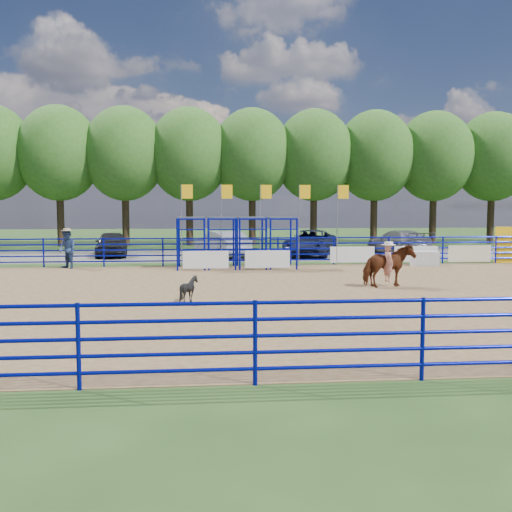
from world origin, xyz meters
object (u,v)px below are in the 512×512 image
(announcer_table, at_px, (424,258))
(calf, at_px, (189,289))
(car_c, at_px, (311,243))
(horse_and_rider, at_px, (388,264))
(car_b, at_px, (222,244))
(spectator_cowboy, at_px, (67,249))
(car_d, at_px, (398,242))
(car_a, at_px, (112,244))

(announcer_table, xyz_separation_m, calf, (-11.95, -10.40, 0.06))
(announcer_table, height_order, car_c, car_c)
(horse_and_rider, height_order, car_b, horse_and_rider)
(horse_and_rider, distance_m, car_c, 14.16)
(announcer_table, bearing_deg, car_b, 149.85)
(spectator_cowboy, relative_size, car_d, 0.37)
(car_a, bearing_deg, calf, -79.86)
(announcer_table, relative_size, horse_and_rider, 0.58)
(car_b, bearing_deg, car_a, -33.69)
(calf, relative_size, car_b, 0.18)
(horse_and_rider, bearing_deg, car_c, 91.35)
(horse_and_rider, height_order, calf, horse_and_rider)
(calf, height_order, car_a, car_a)
(announcer_table, bearing_deg, calf, -138.96)
(calf, xyz_separation_m, car_a, (-5.21, 17.61, 0.34))
(calf, distance_m, car_a, 18.37)
(car_d, bearing_deg, spectator_cowboy, 7.53)
(spectator_cowboy, height_order, car_a, spectator_cowboy)
(car_c, bearing_deg, spectator_cowboy, -133.24)
(calf, height_order, car_c, car_c)
(announcer_table, relative_size, calf, 1.64)
(calf, height_order, car_b, car_b)
(announcer_table, bearing_deg, car_c, 125.80)
(car_a, bearing_deg, car_c, -9.14)
(spectator_cowboy, bearing_deg, car_d, 19.86)
(announcer_table, height_order, spectator_cowboy, spectator_cowboy)
(calf, relative_size, car_c, 0.15)
(car_d, bearing_deg, car_a, -12.13)
(car_b, xyz_separation_m, car_d, (11.51, 1.25, -0.02))
(announcer_table, xyz_separation_m, car_c, (-4.77, 6.61, 0.42))
(spectator_cowboy, bearing_deg, horse_and_rider, -29.57)
(spectator_cowboy, xyz_separation_m, car_b, (7.85, 5.74, -0.20))
(horse_and_rider, xyz_separation_m, car_b, (-5.94, 13.56, -0.11))
(calf, distance_m, car_d, 21.99)
(horse_and_rider, height_order, car_d, horse_and_rider)
(car_a, distance_m, car_b, 6.89)
(horse_and_rider, distance_m, spectator_cowboy, 15.86)
(horse_and_rider, xyz_separation_m, car_c, (-0.33, 14.15, -0.11))
(spectator_cowboy, xyz_separation_m, car_a, (1.06, 6.93, -0.22))
(car_a, height_order, car_b, car_b)
(car_a, bearing_deg, spectator_cowboy, -105.08)
(car_a, bearing_deg, announcer_table, -29.15)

